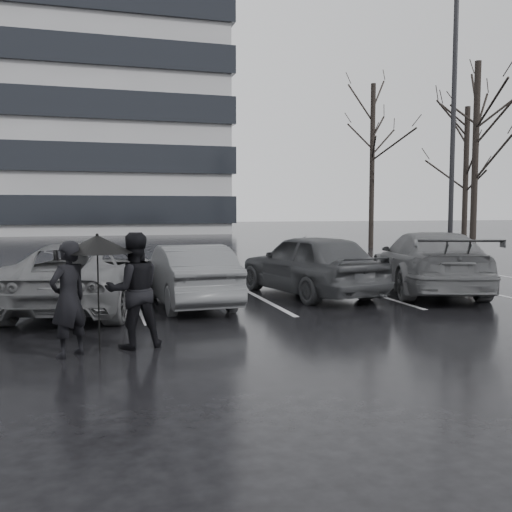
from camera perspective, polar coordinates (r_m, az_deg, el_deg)
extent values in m
plane|color=black|center=(10.74, 1.06, -6.29)|extent=(160.00, 160.00, 0.00)
imported|color=black|center=(13.62, 5.37, -0.79)|extent=(2.63, 4.66, 1.50)
imported|color=#313234|center=(12.28, -6.73, -1.87)|extent=(1.59, 4.01, 1.30)
imported|color=#434346|center=(12.23, -16.74, -1.88)|extent=(3.42, 5.36, 1.38)
imported|color=#434346|center=(14.72, 16.85, -0.56)|extent=(3.64, 5.56, 1.50)
imported|color=black|center=(8.34, -18.25, -4.10)|extent=(0.70, 0.68, 1.62)
imported|color=black|center=(8.61, -12.13, -3.37)|extent=(0.92, 0.77, 1.71)
cylinder|color=black|center=(8.54, -15.47, -4.34)|extent=(0.02, 0.02, 1.46)
cone|color=black|center=(8.45, -15.59, 1.17)|extent=(1.01, 1.01, 0.26)
sphere|color=black|center=(8.45, -15.61, 2.04)|extent=(0.05, 0.05, 0.05)
cylinder|color=#959597|center=(21.57, 18.76, -0.71)|extent=(0.53, 0.53, 0.21)
cylinder|color=black|center=(21.66, 19.10, 11.63)|extent=(0.17, 0.17, 9.51)
cube|color=#B6B6B9|center=(12.77, -11.83, -4.62)|extent=(0.12, 5.00, 0.00)
cube|color=#B6B6B9|center=(13.27, 0.35, -4.17)|extent=(0.12, 5.00, 0.00)
cube|color=#B6B6B9|center=(14.31, 11.18, -3.61)|extent=(0.12, 5.00, 0.00)
cube|color=#B6B6B9|center=(15.78, 20.27, -3.04)|extent=(0.12, 5.00, 0.00)
cylinder|color=black|center=(25.20, 21.07, 8.84)|extent=(0.26, 0.26, 8.00)
cylinder|color=black|center=(29.87, 20.23, 7.21)|extent=(0.26, 0.26, 7.00)
cylinder|color=black|center=(30.61, 11.53, 8.74)|extent=(0.26, 0.26, 8.50)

